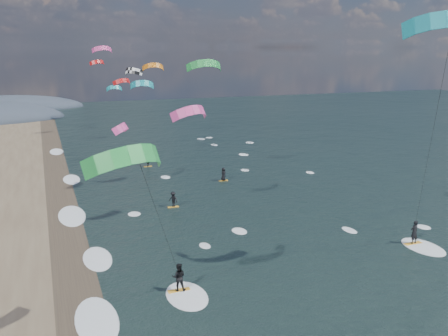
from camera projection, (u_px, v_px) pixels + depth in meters
name	position (u px, v px, depth m)	size (l,w,h in m)	color
wet_sand_strip	(77.00, 292.00, 32.65)	(3.00, 240.00, 0.00)	#382D23
kitesurfer_near_a	(447.00, 69.00, 31.62)	(8.15, 8.93, 18.16)	#F5AA2B
kitesurfer_near_b	(153.00, 203.00, 26.23)	(7.34, 8.92, 11.89)	#F5AA2B
far_kitesurfers	(182.00, 180.00, 57.04)	(9.32, 19.12, 1.83)	#F5AA2B
bg_kite_field	(136.00, 75.00, 74.89)	(12.57, 72.29, 9.58)	green
shoreline_surf	(89.00, 261.00, 37.39)	(2.40, 79.40, 0.11)	white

